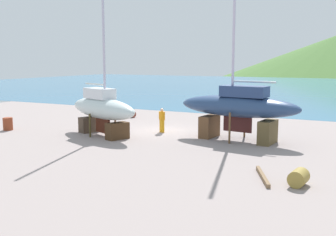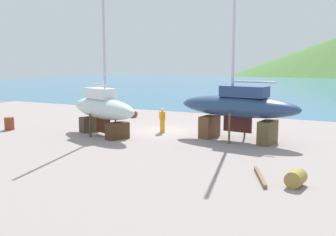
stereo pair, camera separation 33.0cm
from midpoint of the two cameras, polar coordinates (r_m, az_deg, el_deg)
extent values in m
plane|color=gray|center=(24.54, -4.05, -2.94)|extent=(49.87, 49.87, 0.00)
cube|color=teal|center=(74.02, 16.95, 4.27)|extent=(138.53, 79.34, 0.01)
cube|color=brown|center=(24.91, 5.60, -1.21)|extent=(0.87, 1.75, 1.35)
cube|color=brown|center=(23.49, 13.77, -1.99)|extent=(0.87, 1.75, 1.35)
cylinder|color=brown|center=(23.05, 8.46, -1.46)|extent=(0.12, 0.12, 1.81)
cylinder|color=brown|center=(25.16, 10.61, -0.69)|extent=(0.12, 0.12, 1.81)
ellipsoid|color=navy|center=(23.94, 9.65, 1.69)|extent=(7.66, 2.87, 1.29)
cube|color=#491F1D|center=(24.09, 9.58, -0.91)|extent=(1.79, 0.27, 0.90)
cube|color=navy|center=(23.71, 10.53, 3.80)|extent=(2.81, 1.54, 0.65)
cylinder|color=silver|center=(24.08, 9.12, 14.67)|extent=(0.16, 0.16, 9.68)
cylinder|color=silver|center=(23.47, 11.85, 5.13)|extent=(2.62, 0.38, 0.11)
cube|color=#472F1B|center=(24.36, -7.69, -1.86)|extent=(1.17, 1.53, 1.02)
cube|color=#49392C|center=(27.12, -11.53, -0.91)|extent=(1.17, 1.53, 1.02)
cylinder|color=brown|center=(26.19, -7.98, -0.63)|extent=(0.12, 0.12, 1.49)
cylinder|color=#433A1D|center=(25.22, -11.54, -1.07)|extent=(0.12, 0.12, 1.49)
ellipsoid|color=silver|center=(25.55, -9.78, 1.39)|extent=(6.72, 4.06, 1.33)
cube|color=#4E2012|center=(25.71, -9.72, -1.12)|extent=(1.49, 0.67, 0.93)
cube|color=silver|center=(25.74, -10.22, 3.51)|extent=(2.57, 1.84, 0.67)
cylinder|color=#BBB5CE|center=(25.17, -9.67, 12.74)|extent=(0.15, 0.15, 8.84)
cylinder|color=beige|center=(26.12, -10.81, 4.81)|extent=(2.16, 0.97, 0.11)
cube|color=orange|center=(26.43, -1.24, -1.17)|extent=(0.39, 0.36, 0.85)
cube|color=orange|center=(26.33, -1.24, 0.33)|extent=(0.50, 0.46, 0.55)
sphere|color=tan|center=(26.28, -1.25, 1.17)|extent=(0.22, 0.22, 0.22)
cylinder|color=brown|center=(33.68, -5.75, 0.58)|extent=(1.05, 0.80, 0.53)
cylinder|color=brown|center=(29.47, -22.36, -0.79)|extent=(0.78, 0.78, 0.87)
cylinder|color=olive|center=(16.07, 17.73, -8.19)|extent=(0.76, 0.92, 0.65)
cube|color=#806345|center=(16.76, 12.93, -8.19)|extent=(1.16, 2.52, 0.16)
camera|label=1|loc=(0.17, -90.39, -0.06)|focal=42.32mm
camera|label=2|loc=(0.17, 89.61, 0.06)|focal=42.32mm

